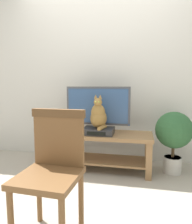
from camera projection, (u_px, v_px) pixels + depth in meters
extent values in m
plane|color=#ADA393|center=(88.00, 190.00, 2.15)|extent=(12.00, 12.00, 0.00)
cube|color=silver|center=(105.00, 62.00, 3.03)|extent=(7.00, 0.12, 2.80)
cube|color=olive|center=(97.00, 134.00, 2.66)|extent=(1.38, 0.48, 0.04)
cube|color=olive|center=(44.00, 154.00, 2.63)|extent=(0.07, 0.07, 0.43)
cube|color=olive|center=(149.00, 161.00, 2.37)|extent=(0.07, 0.07, 0.43)
cube|color=olive|center=(56.00, 146.00, 3.01)|extent=(0.07, 0.07, 0.43)
cube|color=olive|center=(148.00, 151.00, 2.75)|extent=(0.07, 0.07, 0.43)
cube|color=olive|center=(97.00, 159.00, 2.70)|extent=(1.28, 0.40, 0.02)
cube|color=#4C4C51|center=(98.00, 130.00, 2.73)|extent=(0.34, 0.20, 0.03)
cube|color=#4C4C51|center=(98.00, 127.00, 2.72)|extent=(0.06, 0.04, 0.06)
cube|color=#4C4C51|center=(98.00, 106.00, 2.69)|extent=(0.82, 0.05, 0.49)
cube|color=#385684|center=(98.00, 106.00, 2.66)|extent=(0.77, 0.01, 0.44)
sphere|color=#2672F2|center=(129.00, 125.00, 2.61)|extent=(0.01, 0.01, 0.01)
cube|color=#2D2D30|center=(99.00, 131.00, 2.60)|extent=(0.38, 0.29, 0.08)
cube|color=black|center=(96.00, 133.00, 2.45)|extent=(0.23, 0.01, 0.04)
ellipsoid|color=olive|center=(99.00, 118.00, 2.58)|extent=(0.20, 0.23, 0.24)
ellipsoid|color=olive|center=(98.00, 113.00, 2.54)|extent=(0.17, 0.15, 0.21)
sphere|color=olive|center=(98.00, 102.00, 2.51)|extent=(0.10, 0.10, 0.10)
cone|color=olive|center=(96.00, 97.00, 2.51)|extent=(0.05, 0.05, 0.06)
cone|color=olive|center=(100.00, 97.00, 2.50)|extent=(0.05, 0.05, 0.06)
sphere|color=#B2C64C|center=(95.00, 102.00, 2.47)|extent=(0.02, 0.02, 0.02)
sphere|color=#B2C64C|center=(99.00, 102.00, 2.46)|extent=(0.02, 0.02, 0.02)
cylinder|color=olive|center=(102.00, 128.00, 2.50)|extent=(0.09, 0.19, 0.04)
cylinder|color=brown|center=(11.00, 222.00, 1.31)|extent=(0.04, 0.04, 0.44)
cylinder|color=brown|center=(39.00, 195.00, 1.65)|extent=(0.04, 0.04, 0.44)
cylinder|color=brown|center=(81.00, 201.00, 1.56)|extent=(0.04, 0.04, 0.44)
cube|color=brown|center=(48.00, 178.00, 1.41)|extent=(0.43, 0.43, 0.04)
cube|color=brown|center=(59.00, 137.00, 1.56)|extent=(0.39, 0.05, 0.42)
cube|color=brown|center=(58.00, 113.00, 1.53)|extent=(0.41, 0.06, 0.06)
cube|color=#B2332D|center=(56.00, 130.00, 2.73)|extent=(0.19, 0.14, 0.03)
cube|color=beige|center=(57.00, 128.00, 2.73)|extent=(0.23, 0.17, 0.04)
cube|color=olive|center=(57.00, 124.00, 2.74)|extent=(0.23, 0.15, 0.04)
cube|color=beige|center=(56.00, 121.00, 2.73)|extent=(0.19, 0.19, 0.04)
cylinder|color=beige|center=(172.00, 165.00, 2.58)|extent=(0.22, 0.22, 0.20)
cylinder|color=#332319|center=(173.00, 158.00, 2.57)|extent=(0.20, 0.20, 0.02)
cylinder|color=#4C3823|center=(173.00, 151.00, 2.56)|extent=(0.04, 0.04, 0.16)
sphere|color=#2D5B33|center=(174.00, 130.00, 2.53)|extent=(0.44, 0.44, 0.44)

